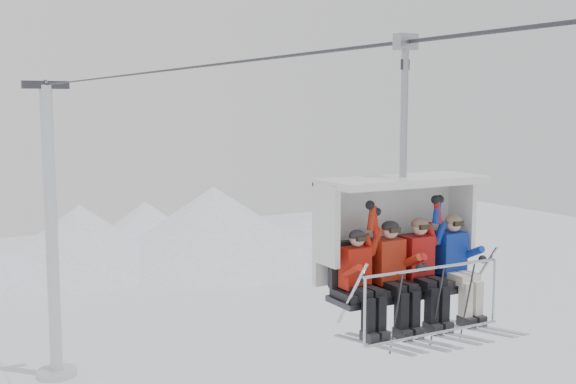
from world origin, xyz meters
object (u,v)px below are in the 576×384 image
skier_far_right (456,263)px  skier_center_left (393,271)px  lift_tower_right (52,253)px  skier_center_right (423,267)px  chairlift_carrier (396,232)px  skier_far_left (361,279)px

skier_far_right → skier_center_left: bearing=180.0°
lift_tower_right → skier_center_right: lift_tower_right is taller
chairlift_carrier → skier_center_left: (-0.28, -0.30, -0.47)m
skier_far_left → skier_center_left: size_ratio=1.00×
skier_far_left → chairlift_carrier: bearing=21.0°
skier_center_left → skier_center_right: (0.51, 0.00, 0.00)m
skier_center_left → skier_far_right: 1.12m
lift_tower_right → skier_center_left: lift_tower_right is taller
skier_center_left → chairlift_carrier: bearing=47.8°
lift_tower_right → skier_far_right: bearing=-88.1°
skier_center_right → skier_far_left: bearing=-179.4°
chairlift_carrier → lift_tower_right: bearing=90.0°
skier_far_left → skier_far_right: size_ratio=1.00×
lift_tower_right → chairlift_carrier: (0.00, -25.15, 4.90)m
lift_tower_right → chairlift_carrier: bearing=-90.0°
skier_center_left → skier_far_right: (1.12, 0.00, 0.00)m
chairlift_carrier → skier_far_right: bearing=-19.7°
skier_far_left → lift_tower_right: bearing=88.2°
skier_center_right → skier_far_right: same height
skier_far_right → skier_far_left: bearing=-179.6°
chairlift_carrier → skier_center_right: (0.24, -0.30, -0.47)m
chairlift_carrier → skier_center_right: bearing=-52.2°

